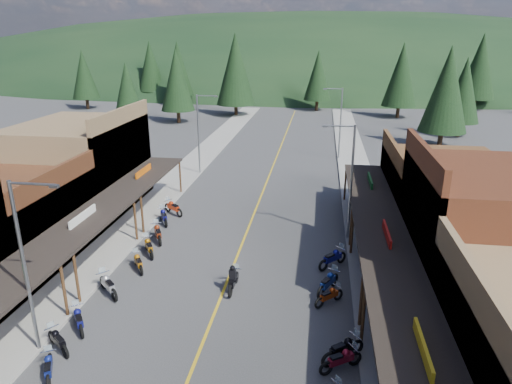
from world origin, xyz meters
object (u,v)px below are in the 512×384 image
at_px(pine_5, 480,66).
at_px(bike_west_10, 158,232).
at_px(bike_east_7, 329,295).
at_px(pine_7, 150,66).
at_px(bike_east_6, 343,348).
at_px(bike_west_9, 149,246).
at_px(streetlight_0, 27,262).
at_px(pine_2, 235,69).
at_px(shop_east_3, 441,194).
at_px(bike_east_9, 333,257).
at_px(shop_west_2, 6,224).
at_px(pine_8, 127,92).
at_px(bike_east_8, 328,282).
at_px(bike_west_12, 173,207).
at_px(rider_on_bike, 233,280).
at_px(pine_10, 177,80).
at_px(pine_11, 447,89).
at_px(pedestrian_east_b, 361,192).
at_px(pine_4, 402,75).
at_px(pine_3, 318,75).
at_px(shop_west_3, 82,166).
at_px(bike_west_11, 164,216).
at_px(bike_west_8, 138,262).
at_px(streetlight_3, 339,120).
at_px(bike_west_4, 49,367).
at_px(streetlight_2, 349,178).
at_px(pine_1, 178,68).
at_px(pine_0, 84,74).
at_px(pine_9, 464,90).
at_px(bike_west_7, 108,284).
at_px(bike_east_5, 341,359).
at_px(streetlight_1, 200,131).
at_px(shop_east_2, 488,236).

xyz_separation_m(pine_5, bike_west_10, (-39.77, -66.17, -7.33)).
height_order(bike_west_10, bike_east_7, bike_west_10).
relative_size(pine_7, bike_east_6, 5.61).
relative_size(bike_west_9, bike_west_10, 0.95).
bearing_deg(streetlight_0, pine_2, 92.73).
height_order(shop_east_3, bike_east_9, shop_east_3).
bearing_deg(shop_west_2, pine_8, 102.15).
xyz_separation_m(streetlight_0, bike_east_6, (13.26, 1.25, -3.82)).
relative_size(bike_west_9, bike_east_8, 0.94).
distance_m(bike_west_12, rider_on_bike, 12.47).
height_order(pine_10, pine_11, pine_11).
distance_m(pine_10, rider_on_bike, 53.41).
xyz_separation_m(streetlight_0, pine_11, (26.95, 44.00, 2.73)).
xyz_separation_m(bike_east_8, pedestrian_east_b, (2.82, 14.44, 0.41)).
bearing_deg(pine_4, pine_3, 156.80).
height_order(pine_2, bike_east_7, pine_2).
distance_m(shop_west_3, bike_west_11, 8.28).
height_order(pine_3, bike_west_8, pine_3).
distance_m(streetlight_3, pine_2, 32.92).
height_order(bike_east_9, pedestrian_east_b, pedestrian_east_b).
xyz_separation_m(shop_west_3, bike_west_4, (8.12, -18.81, -2.97)).
height_order(streetlight_2, bike_west_12, streetlight_2).
relative_size(pine_8, bike_east_9, 4.35).
bearing_deg(streetlight_3, bike_west_11, -122.34).
distance_m(shop_west_2, pine_1, 69.22).
relative_size(shop_west_2, streetlight_0, 1.36).
height_order(pine_0, bike_east_9, pine_0).
relative_size(pine_9, bike_west_7, 4.69).
bearing_deg(streetlight_0, pedestrian_east_b, 53.92).
xyz_separation_m(streetlight_3, bike_west_11, (-13.36, -21.10, -3.84)).
distance_m(pine_4, bike_east_5, 66.77).
relative_size(bike_east_6, bike_east_7, 1.17).
distance_m(pine_8, bike_east_8, 48.30).
bearing_deg(streetlight_1, bike_west_11, -87.61).
height_order(streetlight_1, bike_west_9, streetlight_1).
relative_size(shop_east_2, streetlight_2, 1.36).
distance_m(pine_10, bike_east_5, 60.75).
distance_m(pine_7, bike_west_8, 79.13).
height_order(shop_west_2, bike_west_11, shop_west_2).
height_order(bike_west_8, bike_west_12, bike_west_12).
distance_m(shop_west_2, pine_0, 65.88).
height_order(bike_west_7, bike_west_8, bike_west_7).
bearing_deg(shop_east_2, bike_east_7, -165.44).
height_order(streetlight_1, pine_7, pine_7).
height_order(pine_1, bike_east_7, pine_1).
bearing_deg(rider_on_bike, shop_east_2, 8.08).
height_order(streetlight_0, streetlight_2, same).
xyz_separation_m(pine_1, bike_east_5, (30.20, -75.38, -6.66)).
bearing_deg(shop_west_2, streetlight_1, 71.48).
height_order(pine_7, pedestrian_east_b, pine_7).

